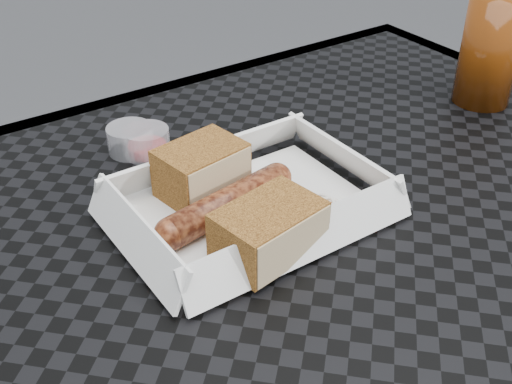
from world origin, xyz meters
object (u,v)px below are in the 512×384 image
Objects in this scene: patio_table at (370,288)px; bratwurst at (227,204)px; drink_glass at (490,51)px; food_tray at (250,211)px.

bratwurst is (-0.11, 0.09, 0.09)m from patio_table.
drink_glass is at bearing 5.01° from bratwurst.
food_tray reaches higher than patio_table.
drink_glass is at bearing 5.70° from food_tray.
bratwurst is (-0.02, 0.00, 0.02)m from food_tray.
drink_glass is at bearing 22.83° from patio_table.
drink_glass reaches higher than bratwurst.
patio_table is at bearing -44.89° from food_tray.
food_tray is at bearing -5.84° from bratwurst.
drink_glass reaches higher than food_tray.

